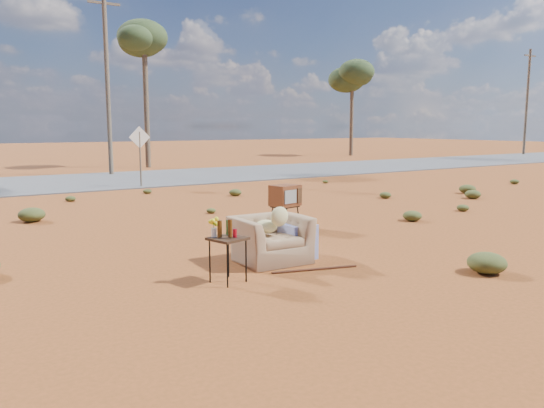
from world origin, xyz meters
TOP-DOWN VIEW (x-y plane):
  - ground at (0.00, 0.00)m, footprint 140.00×140.00m
  - highway at (0.00, 15.00)m, footprint 140.00×7.00m
  - armchair at (-0.22, 0.44)m, footprint 1.37×0.86m
  - tv_unit at (1.52, 2.70)m, footprint 0.66×0.57m
  - side_table at (-1.48, -0.21)m, footprint 0.55×0.55m
  - rusty_bar at (-0.03, -0.40)m, footprint 1.35×0.41m
  - road_sign at (1.50, 12.00)m, footprint 0.78×0.06m
  - eucalyptus_center at (5.00, 21.00)m, footprint 3.20×3.20m
  - eucalyptus_right at (22.00, 24.00)m, footprint 3.20×3.20m
  - utility_pole_center at (2.00, 17.50)m, footprint 1.40×0.20m
  - utility_pole_east at (34.00, 17.50)m, footprint 1.40×0.20m
  - scrub_patch at (-0.82, 4.41)m, footprint 17.49×8.07m

SIDE VIEW (x-z plane):
  - ground at x=0.00m, z-range 0.00..0.00m
  - rusty_bar at x=-0.03m, z-range 0.00..0.04m
  - highway at x=0.00m, z-range 0.00..0.04m
  - scrub_patch at x=-0.82m, z-range -0.03..0.30m
  - armchair at x=-0.22m, z-range -0.03..0.96m
  - side_table at x=-1.48m, z-range 0.21..1.13m
  - tv_unit at x=1.52m, z-range 0.23..1.17m
  - road_sign at x=1.50m, z-range 0.41..2.60m
  - utility_pole_center at x=2.00m, z-range 0.15..8.15m
  - utility_pole_east at x=34.00m, z-range 0.15..8.15m
  - eucalyptus_right at x=22.00m, z-range 2.39..9.49m
  - eucalyptus_center at x=5.00m, z-range 2.63..10.23m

